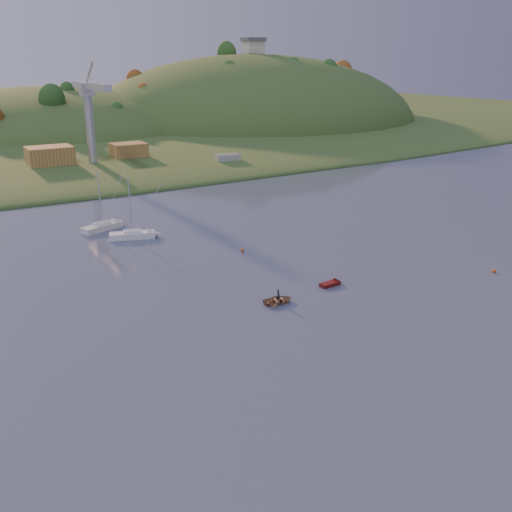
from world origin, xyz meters
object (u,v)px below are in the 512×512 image
sailboat_near (102,226)px  sailboat_far (132,234)px  canoe (278,300)px  red_tender (334,283)px

sailboat_near → sailboat_far: size_ratio=1.01×
sailboat_near → canoe: bearing=-97.8°
sailboat_near → canoe: (9.12, -41.97, -0.29)m
canoe → red_tender: (9.57, 1.25, -0.16)m
canoe → red_tender: size_ratio=1.12×
sailboat_near → red_tender: (18.69, -40.73, -0.45)m
sailboat_near → sailboat_far: (2.80, -7.32, -0.01)m
canoe → sailboat_near: bearing=18.3°
sailboat_near → sailboat_far: bearing=-89.2°
sailboat_near → sailboat_far: sailboat_near is taller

